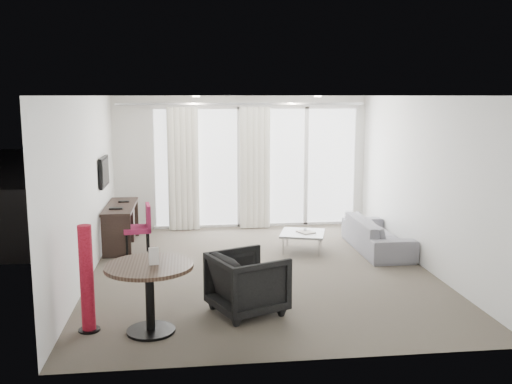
{
  "coord_description": "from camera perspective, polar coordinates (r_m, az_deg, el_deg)",
  "views": [
    {
      "loc": [
        -1.07,
        -8.21,
        2.6
      ],
      "look_at": [
        0.0,
        0.6,
        1.1
      ],
      "focal_mm": 40.0,
      "sensor_mm": 36.0,
      "label": 1
    }
  ],
  "objects": [
    {
      "name": "window_panel",
      "position": [
        11.37,
        0.06,
        2.51
      ],
      "size": [
        4.0,
        0.02,
        2.38
      ],
      "primitive_type": null,
      "color": "white",
      "rests_on": "ground"
    },
    {
      "name": "remote",
      "position": [
        9.81,
        4.93,
        -3.64
      ],
      "size": [
        0.09,
        0.17,
        0.02
      ],
      "primitive_type": null,
      "rotation": [
        0.0,
        0.0,
        -0.21
      ],
      "color": "black",
      "rests_on": "coffee_table"
    },
    {
      "name": "wall_front",
      "position": [
        5.48,
        4.54,
        -4.16
      ],
      "size": [
        5.0,
        0.0,
        2.6
      ],
      "primitive_type": "cube",
      "color": "silver",
      "rests_on": "ground"
    },
    {
      "name": "tub_armchair",
      "position": [
        6.96,
        -0.85,
        -9.08
      ],
      "size": [
        1.06,
        1.05,
        0.74
      ],
      "primitive_type": "imported",
      "rotation": [
        0.0,
        0.0,
        1.98
      ],
      "color": "black",
      "rests_on": "floor"
    },
    {
      "name": "curtain_track",
      "position": [
        11.08,
        -1.39,
        8.81
      ],
      "size": [
        4.8,
        0.04,
        0.04
      ],
      "primitive_type": null,
      "color": "#B2B2B7",
      "rests_on": "ceiling"
    },
    {
      "name": "menu_card",
      "position": [
        6.38,
        -10.15,
        -7.7
      ],
      "size": [
        0.11,
        0.03,
        0.19
      ],
      "primitive_type": null,
      "rotation": [
        0.0,
        0.0,
        0.14
      ],
      "color": "white",
      "rests_on": "round_table"
    },
    {
      "name": "desk",
      "position": [
        10.21,
        -13.33,
        -3.31
      ],
      "size": [
        0.49,
        1.56,
        0.73
      ],
      "primitive_type": null,
      "color": "black",
      "rests_on": "floor"
    },
    {
      "name": "downlight_a",
      "position": [
        9.81,
        -6.01,
        9.48
      ],
      "size": [
        0.12,
        0.12,
        0.02
      ],
      "primitive_type": "cylinder",
      "color": "#FFE0B2",
      "rests_on": "ceiling"
    },
    {
      "name": "window_frame",
      "position": [
        11.35,
        0.07,
        2.5
      ],
      "size": [
        4.1,
        0.06,
        2.44
      ],
      "primitive_type": null,
      "color": "white",
      "rests_on": "ground"
    },
    {
      "name": "tv",
      "position": [
        9.84,
        -14.96,
        1.97
      ],
      "size": [
        0.05,
        0.8,
        0.5
      ],
      "primitive_type": null,
      "color": "black",
      "rests_on": "wall_left"
    },
    {
      "name": "wall_right",
      "position": [
        9.05,
        16.4,
        0.94
      ],
      "size": [
        0.0,
        6.0,
        2.6
      ],
      "primitive_type": "cube",
      "color": "silver",
      "rests_on": "ground"
    },
    {
      "name": "desk_chair",
      "position": [
        9.61,
        -11.83,
        -3.72
      ],
      "size": [
        0.51,
        0.49,
        0.84
      ],
      "primitive_type": null,
      "rotation": [
        0.0,
        0.0,
        0.13
      ],
      "color": "maroon",
      "rests_on": "floor"
    },
    {
      "name": "rattan_chair_b",
      "position": [
        13.31,
        6.88,
        -0.07
      ],
      "size": [
        0.6,
        0.6,
        0.77
      ],
      "primitive_type": null,
      "rotation": [
        0.0,
        0.0,
        -0.16
      ],
      "color": "#4B3228",
      "rests_on": "terrace_slab"
    },
    {
      "name": "rattan_chair_a",
      "position": [
        12.99,
        2.96,
        -0.3
      ],
      "size": [
        0.66,
        0.66,
        0.74
      ],
      "primitive_type": null,
      "rotation": [
        0.0,
        0.0,
        -0.39
      ],
      "color": "#4B3228",
      "rests_on": "terrace_slab"
    },
    {
      "name": "terrace_slab",
      "position": [
        13.06,
        -0.75,
        -2.17
      ],
      "size": [
        5.6,
        3.0,
        0.12
      ],
      "primitive_type": "cube",
      "color": "#4D4D50",
      "rests_on": "ground"
    },
    {
      "name": "round_table",
      "position": [
        6.51,
        -10.56,
        -10.42
      ],
      "size": [
        1.13,
        1.13,
        0.78
      ],
      "primitive_type": null,
      "rotation": [
        0.0,
        0.0,
        -0.17
      ],
      "color": "#37261B",
      "rests_on": "floor"
    },
    {
      "name": "red_lamp",
      "position": [
        6.63,
        -16.56,
        -8.31
      ],
      "size": [
        0.3,
        0.3,
        1.21
      ],
      "primitive_type": "cylinder",
      "rotation": [
        0.0,
        0.0,
        -0.3
      ],
      "color": "maroon",
      "rests_on": "floor"
    },
    {
      "name": "curtain_right",
      "position": [
        11.2,
        -0.09,
        2.41
      ],
      "size": [
        0.6,
        0.2,
        2.38
      ],
      "primitive_type": null,
      "color": "silver",
      "rests_on": "ground"
    },
    {
      "name": "sofa",
      "position": [
        9.93,
        12.02,
        -4.18
      ],
      "size": [
        0.73,
        1.87,
        0.55
      ],
      "primitive_type": "imported",
      "rotation": [
        0.0,
        0.0,
        1.57
      ],
      "color": "slate",
      "rests_on": "floor"
    },
    {
      "name": "balustrade",
      "position": [
        14.38,
        -1.37,
        1.19
      ],
      "size": [
        5.5,
        0.06,
        1.05
      ],
      "primitive_type": null,
      "color": "#B2B2B7",
      "rests_on": "terrace_slab"
    },
    {
      "name": "magazine",
      "position": [
        9.68,
        5.0,
        -3.83
      ],
      "size": [
        0.34,
        0.37,
        0.02
      ],
      "primitive_type": null,
      "rotation": [
        0.0,
        0.0,
        0.43
      ],
      "color": "gray",
      "rests_on": "coffee_table"
    },
    {
      "name": "downlight_b",
      "position": [
        10.07,
        6.19,
        9.48
      ],
      "size": [
        0.12,
        0.12,
        0.02
      ],
      "primitive_type": "cylinder",
      "color": "#FFE0B2",
      "rests_on": "ceiling"
    },
    {
      "name": "wall_left",
      "position": [
        8.44,
        -16.6,
        0.33
      ],
      "size": [
        0.0,
        6.0,
        2.6
      ],
      "primitive_type": "cube",
      "color": "silver",
      "rests_on": "ground"
    },
    {
      "name": "coffee_table",
      "position": [
        9.72,
        4.67,
        -4.97
      ],
      "size": [
        0.89,
        0.89,
        0.32
      ],
      "primitive_type": null,
      "rotation": [
        0.0,
        0.0,
        -0.29
      ],
      "color": "gray",
      "rests_on": "floor"
    },
    {
      "name": "floor",
      "position": [
        8.68,
        0.48,
        -7.84
      ],
      "size": [
        5.0,
        6.0,
        0.0
      ],
      "primitive_type": "cube",
      "color": "#51493E",
      "rests_on": "ground"
    },
    {
      "name": "curtain_left",
      "position": [
        11.12,
        -7.28,
        2.28
      ],
      "size": [
        0.6,
        0.2,
        2.38
      ],
      "primitive_type": null,
      "color": "silver",
      "rests_on": "ground"
    },
    {
      "name": "rattan_table",
      "position": [
        13.23,
        3.93,
        -0.62
      ],
      "size": [
        0.67,
        0.67,
        0.52
      ],
      "primitive_type": null,
      "rotation": [
        0.0,
        0.0,
        -0.35
      ],
      "color": "#4B3228",
      "rests_on": "terrace_slab"
    },
    {
      "name": "ceiling",
      "position": [
        8.28,
        0.51,
        9.59
      ],
      "size": [
        5.0,
        6.0,
        0.0
      ],
      "primitive_type": "cube",
      "color": "white",
      "rests_on": "ground"
    }
  ]
}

